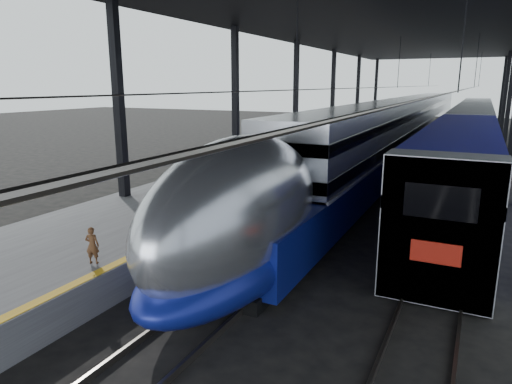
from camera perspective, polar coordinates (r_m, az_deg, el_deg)
The scene contains 8 objects.
ground at distance 13.59m, azimuth -11.54°, elevation -11.71°, with size 160.00×160.00×0.00m, color black.
platform at distance 32.10m, azimuth 5.43°, elevation 3.97°, with size 6.00×80.00×1.00m, color #4C4C4F.
yellow_strip at distance 31.16m, azimuth 10.27°, elevation 4.47°, with size 0.30×80.00×0.01m, color #CB9513.
rails at distance 30.33m, azimuth 19.68°, elevation 1.89°, with size 6.52×80.00×0.16m.
canopy at distance 30.39m, azimuth 15.93°, elevation 19.32°, with size 18.00×75.00×9.47m.
tgv_train at distance 38.67m, azimuth 17.75°, elevation 7.40°, with size 3.16×65.20×4.52m.
second_train at distance 39.15m, azimuth 25.22°, elevation 6.68°, with size 2.88×56.05×3.97m.
child at distance 12.98m, azimuth -19.79°, elevation -6.28°, with size 0.37×0.24×1.01m, color #54331C.
Camera 1 is at (7.71, -9.64, 5.69)m, focal length 32.00 mm.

